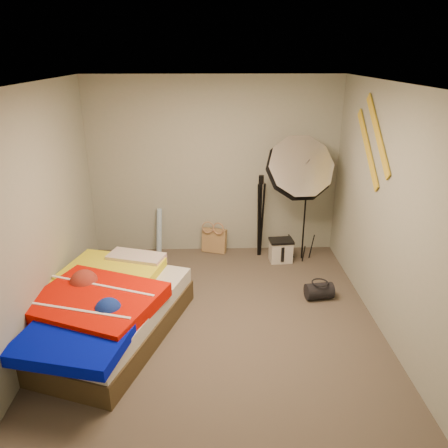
{
  "coord_description": "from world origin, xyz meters",
  "views": [
    {
      "loc": [
        -0.03,
        -3.99,
        2.77
      ],
      "look_at": [
        0.1,
        0.6,
        0.95
      ],
      "focal_mm": 35.0,
      "sensor_mm": 36.0,
      "label": 1
    }
  ],
  "objects_px": {
    "camera_case": "(281,251)",
    "photo_umbrella": "(299,169)",
    "wrapping_roll": "(159,231)",
    "duffel_bag": "(319,291)",
    "bed": "(101,311)",
    "camera_tripod": "(260,211)",
    "tote_bag": "(214,240)"
  },
  "relations": [
    {
      "from": "camera_case",
      "to": "photo_umbrella",
      "type": "relative_size",
      "value": 0.16
    },
    {
      "from": "wrapping_roll",
      "to": "camera_case",
      "type": "xyz_separation_m",
      "value": [
        1.74,
        -0.35,
        -0.18
      ]
    },
    {
      "from": "camera_case",
      "to": "photo_umbrella",
      "type": "distance_m",
      "value": 1.21
    },
    {
      "from": "wrapping_roll",
      "to": "duffel_bag",
      "type": "height_order",
      "value": "wrapping_roll"
    },
    {
      "from": "duffel_bag",
      "to": "bed",
      "type": "distance_m",
      "value": 2.52
    },
    {
      "from": "wrapping_roll",
      "to": "camera_tripod",
      "type": "xyz_separation_m",
      "value": [
        1.45,
        -0.13,
        0.35
      ]
    },
    {
      "from": "duffel_bag",
      "to": "bed",
      "type": "bearing_deg",
      "value": -172.76
    },
    {
      "from": "duffel_bag",
      "to": "wrapping_roll",
      "type": "bearing_deg",
      "value": 138.92
    },
    {
      "from": "camera_tripod",
      "to": "photo_umbrella",
      "type": "bearing_deg",
      "value": -29.21
    },
    {
      "from": "bed",
      "to": "camera_tripod",
      "type": "relative_size",
      "value": 1.91
    },
    {
      "from": "photo_umbrella",
      "to": "duffel_bag",
      "type": "bearing_deg",
      "value": -82.02
    },
    {
      "from": "camera_case",
      "to": "duffel_bag",
      "type": "xyz_separation_m",
      "value": [
        0.31,
        -1.02,
        -0.05
      ]
    },
    {
      "from": "camera_case",
      "to": "camera_tripod",
      "type": "xyz_separation_m",
      "value": [
        -0.28,
        0.21,
        0.53
      ]
    },
    {
      "from": "camera_case",
      "to": "photo_umbrella",
      "type": "height_order",
      "value": "photo_umbrella"
    },
    {
      "from": "bed",
      "to": "camera_case",
      "type": "bearing_deg",
      "value": 37.93
    },
    {
      "from": "tote_bag",
      "to": "bed",
      "type": "height_order",
      "value": "bed"
    },
    {
      "from": "tote_bag",
      "to": "wrapping_roll",
      "type": "xyz_separation_m",
      "value": [
        -0.8,
        0.0,
        0.16
      ]
    },
    {
      "from": "wrapping_roll",
      "to": "camera_case",
      "type": "bearing_deg",
      "value": -11.33
    },
    {
      "from": "wrapping_roll",
      "to": "duffel_bag",
      "type": "xyz_separation_m",
      "value": [
        2.05,
        -1.37,
        -0.23
      ]
    },
    {
      "from": "tote_bag",
      "to": "duffel_bag",
      "type": "xyz_separation_m",
      "value": [
        1.24,
        -1.37,
        -0.08
      ]
    },
    {
      "from": "camera_case",
      "to": "bed",
      "type": "xyz_separation_m",
      "value": [
        -2.12,
        -1.65,
        0.13
      ]
    },
    {
      "from": "camera_case",
      "to": "camera_tripod",
      "type": "distance_m",
      "value": 0.64
    },
    {
      "from": "duffel_bag",
      "to": "photo_umbrella",
      "type": "height_order",
      "value": "photo_umbrella"
    },
    {
      "from": "bed",
      "to": "photo_umbrella",
      "type": "height_order",
      "value": "photo_umbrella"
    },
    {
      "from": "tote_bag",
      "to": "wrapping_roll",
      "type": "bearing_deg",
      "value": -161.54
    },
    {
      "from": "duffel_bag",
      "to": "photo_umbrella",
      "type": "relative_size",
      "value": 0.17
    },
    {
      "from": "tote_bag",
      "to": "camera_tripod",
      "type": "bearing_deg",
      "value": 6.76
    },
    {
      "from": "bed",
      "to": "tote_bag",
      "type": "bearing_deg",
      "value": 59.33
    },
    {
      "from": "tote_bag",
      "to": "bed",
      "type": "bearing_deg",
      "value": -102.21
    },
    {
      "from": "wrapping_roll",
      "to": "bed",
      "type": "height_order",
      "value": "wrapping_roll"
    },
    {
      "from": "camera_tripod",
      "to": "camera_case",
      "type": "bearing_deg",
      "value": -37.08
    },
    {
      "from": "tote_bag",
      "to": "camera_case",
      "type": "relative_size",
      "value": 1.16
    }
  ]
}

